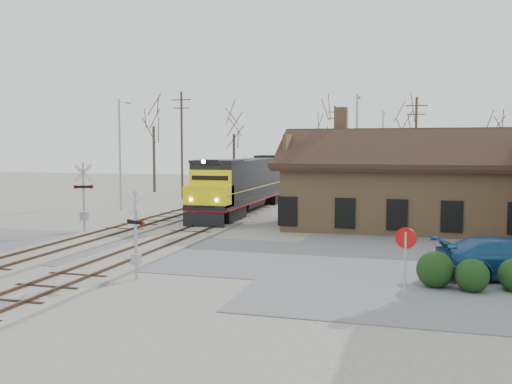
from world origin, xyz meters
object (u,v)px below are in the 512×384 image
depot (399,190)px  parked_car (508,258)px  locomotive_trailing (297,172)px  locomotive_lead (245,184)px

depot → parked_car: size_ratio=2.66×
depot → locomotive_trailing: size_ratio=0.77×
depot → locomotive_trailing: depot is taller
depot → locomotive_lead: 13.08m
locomotive_trailing → parked_car: 42.15m
locomotive_lead → depot: bearing=-23.6°
locomotive_lead → locomotive_trailing: locomotive_lead is taller
locomotive_trailing → locomotive_lead: bearing=-90.0°
depot → locomotive_trailing: bearing=115.4°
locomotive_lead → parked_car: size_ratio=3.45×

